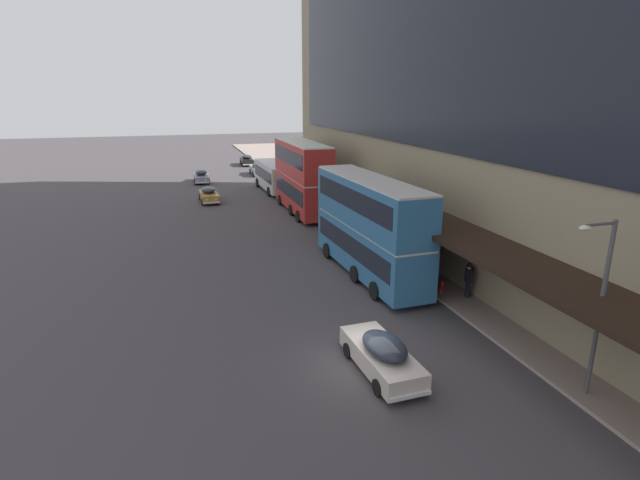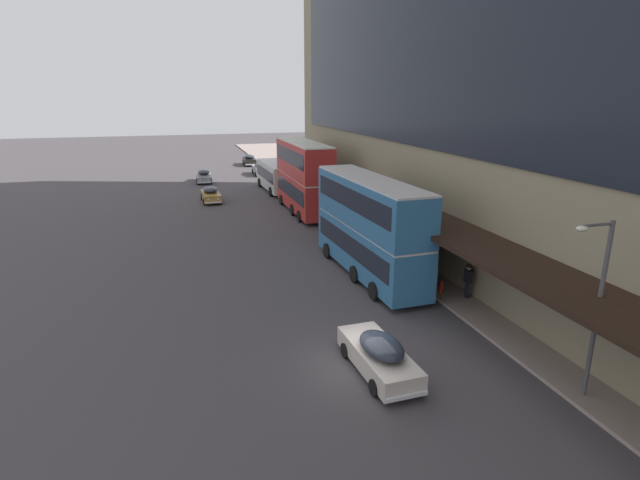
{
  "view_description": "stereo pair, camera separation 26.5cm",
  "coord_description": "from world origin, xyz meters",
  "px_view_note": "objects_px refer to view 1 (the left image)",
  "views": [
    {
      "loc": [
        -7.11,
        -16.64,
        10.6
      ],
      "look_at": [
        1.79,
        12.71,
        1.51
      ],
      "focal_mm": 28.0,
      "sensor_mm": 36.0,
      "label": 1
    },
    {
      "loc": [
        -6.86,
        -16.71,
        10.6
      ],
      "look_at": [
        1.79,
        12.71,
        1.51
      ],
      "focal_mm": 28.0,
      "sensor_mm": 36.0,
      "label": 2
    }
  ],
  "objects_px": {
    "sedan_lead_near": "(202,176)",
    "fire_hydrant": "(442,287)",
    "sedan_trailing_near": "(209,195)",
    "pedestrian_at_kerb": "(468,279)",
    "sedan_oncoming_front": "(382,355)",
    "transit_bus_kerbside_front": "(274,175)",
    "sedan_second_mid": "(258,169)",
    "transit_bus_kerbside_far": "(369,224)",
    "sedan_far_back": "(247,160)",
    "street_lamp": "(598,297)",
    "transit_bus_kerbside_rear": "(302,175)"
  },
  "relations": [
    {
      "from": "sedan_lead_near",
      "to": "fire_hydrant",
      "type": "relative_size",
      "value": 6.94
    },
    {
      "from": "sedan_trailing_near",
      "to": "pedestrian_at_kerb",
      "type": "height_order",
      "value": "pedestrian_at_kerb"
    },
    {
      "from": "sedan_oncoming_front",
      "to": "fire_hydrant",
      "type": "bearing_deg",
      "value": 44.92
    },
    {
      "from": "transit_bus_kerbside_front",
      "to": "sedan_second_mid",
      "type": "bearing_deg",
      "value": 88.56
    },
    {
      "from": "transit_bus_kerbside_far",
      "to": "sedan_far_back",
      "type": "height_order",
      "value": "transit_bus_kerbside_far"
    },
    {
      "from": "sedan_trailing_near",
      "to": "fire_hydrant",
      "type": "relative_size",
      "value": 6.3
    },
    {
      "from": "fire_hydrant",
      "to": "sedan_trailing_near",
      "type": "bearing_deg",
      "value": 109.48
    },
    {
      "from": "sedan_oncoming_front",
      "to": "sedan_far_back",
      "type": "bearing_deg",
      "value": 86.18
    },
    {
      "from": "street_lamp",
      "to": "fire_hydrant",
      "type": "bearing_deg",
      "value": 89.95
    },
    {
      "from": "transit_bus_kerbside_front",
      "to": "street_lamp",
      "type": "xyz_separation_m",
      "value": [
        2.52,
        -41.99,
        2.15
      ]
    },
    {
      "from": "sedan_second_mid",
      "to": "sedan_oncoming_front",
      "type": "xyz_separation_m",
      "value": [
        -4.02,
        -50.14,
        -0.0
      ]
    },
    {
      "from": "sedan_trailing_near",
      "to": "street_lamp",
      "type": "xyz_separation_m",
      "value": [
        9.99,
        -38.18,
        3.2
      ]
    },
    {
      "from": "sedan_second_mid",
      "to": "sedan_far_back",
      "type": "height_order",
      "value": "sedan_far_back"
    },
    {
      "from": "sedan_trailing_near",
      "to": "sedan_lead_near",
      "type": "bearing_deg",
      "value": 89.39
    },
    {
      "from": "sedan_lead_near",
      "to": "pedestrian_at_kerb",
      "type": "xyz_separation_m",
      "value": [
        10.87,
        -41.17,
        0.43
      ]
    },
    {
      "from": "transit_bus_kerbside_rear",
      "to": "transit_bus_kerbside_far",
      "type": "bearing_deg",
      "value": -91.55
    },
    {
      "from": "transit_bus_kerbside_front",
      "to": "sedan_second_mid",
      "type": "height_order",
      "value": "transit_bus_kerbside_front"
    },
    {
      "from": "sedan_second_mid",
      "to": "pedestrian_at_kerb",
      "type": "bearing_deg",
      "value": -85.88
    },
    {
      "from": "transit_bus_kerbside_front",
      "to": "pedestrian_at_kerb",
      "type": "distance_m",
      "value": 33.21
    },
    {
      "from": "sedan_far_back",
      "to": "sedan_oncoming_front",
      "type": "bearing_deg",
      "value": -93.82
    },
    {
      "from": "transit_bus_kerbside_rear",
      "to": "transit_bus_kerbside_far",
      "type": "distance_m",
      "value": 17.0
    },
    {
      "from": "transit_bus_kerbside_front",
      "to": "pedestrian_at_kerb",
      "type": "relative_size",
      "value": 4.93
    },
    {
      "from": "transit_bus_kerbside_rear",
      "to": "fire_hydrant",
      "type": "bearing_deg",
      "value": -84.11
    },
    {
      "from": "transit_bus_kerbside_rear",
      "to": "fire_hydrant",
      "type": "height_order",
      "value": "transit_bus_kerbside_rear"
    },
    {
      "from": "sedan_lead_near",
      "to": "fire_hydrant",
      "type": "height_order",
      "value": "sedan_lead_near"
    },
    {
      "from": "transit_bus_kerbside_far",
      "to": "sedan_oncoming_front",
      "type": "xyz_separation_m",
      "value": [
        -3.62,
        -10.32,
        -2.41
      ]
    },
    {
      "from": "transit_bus_kerbside_front",
      "to": "fire_hydrant",
      "type": "bearing_deg",
      "value": -85.49
    },
    {
      "from": "sedan_lead_near",
      "to": "sedan_second_mid",
      "type": "bearing_deg",
      "value": 25.58
    },
    {
      "from": "transit_bus_kerbside_far",
      "to": "sedan_far_back",
      "type": "bearing_deg",
      "value": 89.57
    },
    {
      "from": "transit_bus_kerbside_rear",
      "to": "street_lamp",
      "type": "relative_size",
      "value": 1.68
    },
    {
      "from": "transit_bus_kerbside_front",
      "to": "sedan_trailing_near",
      "type": "relative_size",
      "value": 2.07
    },
    {
      "from": "pedestrian_at_kerb",
      "to": "fire_hydrant",
      "type": "height_order",
      "value": "pedestrian_at_kerb"
    },
    {
      "from": "sedan_far_back",
      "to": "transit_bus_kerbside_rear",
      "type": "bearing_deg",
      "value": -89.85
    },
    {
      "from": "transit_bus_kerbside_front",
      "to": "sedan_oncoming_front",
      "type": "height_order",
      "value": "transit_bus_kerbside_front"
    },
    {
      "from": "transit_bus_kerbside_rear",
      "to": "street_lamp",
      "type": "height_order",
      "value": "street_lamp"
    },
    {
      "from": "transit_bus_kerbside_far",
      "to": "sedan_trailing_near",
      "type": "height_order",
      "value": "transit_bus_kerbside_far"
    },
    {
      "from": "transit_bus_kerbside_far",
      "to": "sedan_far_back",
      "type": "distance_m",
      "value": 49.57
    },
    {
      "from": "sedan_far_back",
      "to": "street_lamp",
      "type": "height_order",
      "value": "street_lamp"
    },
    {
      "from": "street_lamp",
      "to": "fire_hydrant",
      "type": "height_order",
      "value": "street_lamp"
    },
    {
      "from": "sedan_second_mid",
      "to": "street_lamp",
      "type": "xyz_separation_m",
      "value": [
        2.23,
        -53.81,
        3.17
      ]
    },
    {
      "from": "transit_bus_kerbside_far",
      "to": "sedan_lead_near",
      "type": "distance_m",
      "value": 36.96
    },
    {
      "from": "transit_bus_kerbside_rear",
      "to": "sedan_second_mid",
      "type": "distance_m",
      "value": 22.98
    },
    {
      "from": "transit_bus_kerbside_front",
      "to": "sedan_far_back",
      "type": "xyz_separation_m",
      "value": [
        0.27,
        21.5,
        -1.0
      ]
    },
    {
      "from": "transit_bus_kerbside_rear",
      "to": "sedan_lead_near",
      "type": "xyz_separation_m",
      "value": [
        -7.7,
        19.16,
        -2.69
      ]
    },
    {
      "from": "sedan_lead_near",
      "to": "sedan_far_back",
      "type": "distance_m",
      "value": 15.37
    },
    {
      "from": "street_lamp",
      "to": "fire_hydrant",
      "type": "relative_size",
      "value": 9.24
    },
    {
      "from": "sedan_trailing_near",
      "to": "street_lamp",
      "type": "height_order",
      "value": "street_lamp"
    },
    {
      "from": "sedan_far_back",
      "to": "fire_hydrant",
      "type": "distance_m",
      "value": 53.63
    },
    {
      "from": "transit_bus_kerbside_rear",
      "to": "sedan_oncoming_front",
      "type": "height_order",
      "value": "transit_bus_kerbside_rear"
    },
    {
      "from": "street_lamp",
      "to": "transit_bus_kerbside_far",
      "type": "bearing_deg",
      "value": 100.63
    }
  ]
}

